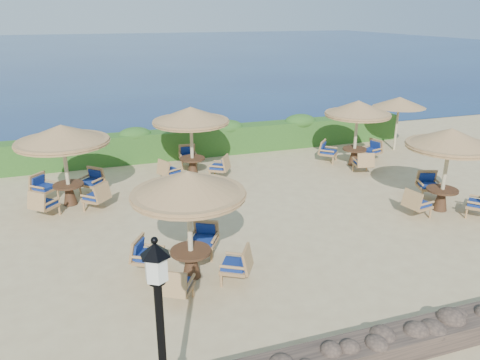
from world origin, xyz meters
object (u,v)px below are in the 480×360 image
extra_parasol (399,102)px  cafe_set_2 (64,150)px  lamp_post (163,360)px  cafe_set_3 (191,126)px  cafe_set_0 (189,208)px  cafe_set_4 (357,120)px  cafe_set_1 (448,154)px

extra_parasol → cafe_set_2: cafe_set_2 is taller
lamp_post → extra_parasol: 17.41m
cafe_set_3 → extra_parasol: bearing=3.0°
cafe_set_0 → extra_parasol: bearing=34.1°
lamp_post → cafe_set_4: 14.36m
extra_parasol → cafe_set_2: 14.08m
cafe_set_1 → cafe_set_3: same height
cafe_set_2 → cafe_set_0: bearing=-64.1°
cafe_set_0 → cafe_set_1: 8.46m
cafe_set_3 → cafe_set_4: size_ratio=1.04×
cafe_set_1 → cafe_set_2: bearing=159.0°
extra_parasol → cafe_set_3: (-9.49, -0.50, -0.25)m
lamp_post → cafe_set_1: size_ratio=1.21×
cafe_set_0 → cafe_set_4: same height
cafe_set_0 → cafe_set_2: 6.21m
cafe_set_0 → cafe_set_2: (-2.72, 5.59, 0.08)m
cafe_set_1 → cafe_set_4: same height
cafe_set_2 → extra_parasol: bearing=8.2°
lamp_post → cafe_set_0: (1.39, 4.41, 0.22)m
cafe_set_0 → cafe_set_2: same height
cafe_set_0 → cafe_set_3: same height
cafe_set_1 → cafe_set_4: (-0.11, 4.90, 0.00)m
lamp_post → cafe_set_4: size_ratio=1.21×
lamp_post → cafe_set_1: lamp_post is taller
extra_parasol → cafe_set_2: size_ratio=0.83×
extra_parasol → cafe_set_3: cafe_set_3 is taller
cafe_set_1 → cafe_set_4: 4.90m
cafe_set_1 → lamp_post: bearing=-149.5°
cafe_set_0 → cafe_set_1: bearing=9.1°
cafe_set_0 → cafe_set_2: size_ratio=0.95×
cafe_set_2 → cafe_set_4: 10.99m
cafe_set_0 → cafe_set_3: bearing=76.4°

